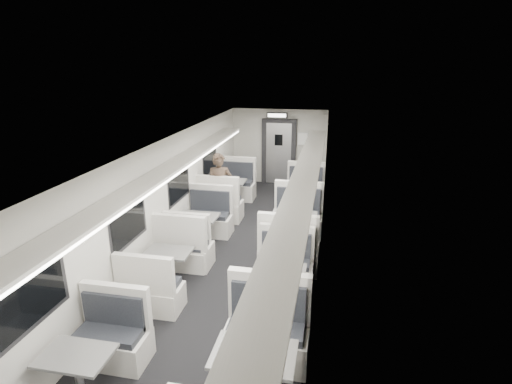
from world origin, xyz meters
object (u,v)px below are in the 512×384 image
at_px(booth_right_d, 254,381).
at_px(passenger, 220,188).
at_px(booth_right_b, 293,232).
at_px(booth_right_c, 279,288).
at_px(vestibule_door, 279,152).
at_px(booth_left_b, 198,232).
at_px(exit_sign, 277,115).
at_px(booth_left_c, 169,268).
at_px(booth_right_a, 303,198).
at_px(booth_left_a, 228,194).
at_px(booth_left_d, 79,378).

relative_size(booth_right_d, passenger, 1.30).
distance_m(booth_right_b, booth_right_d, 4.17).
bearing_deg(booth_right_d, passenger, 109.79).
relative_size(booth_right_c, vestibule_door, 0.95).
relative_size(booth_left_b, booth_right_c, 1.06).
relative_size(booth_right_b, booth_right_d, 1.01).
height_order(booth_left_b, exit_sign, exit_sign).
relative_size(booth_left_b, booth_left_c, 1.08).
bearing_deg(booth_left_b, passenger, 88.22).
xyz_separation_m(booth_left_c, exit_sign, (1.00, 6.10, 1.93)).
bearing_deg(booth_right_a, vestibule_door, 112.12).
bearing_deg(booth_right_c, booth_left_a, 114.82).
height_order(booth_left_a, passenger, passenger).
bearing_deg(booth_right_a, exit_sign, 116.88).
height_order(booth_left_c, booth_left_d, booth_left_c).
bearing_deg(booth_right_a, booth_right_c, -90.00).
xyz_separation_m(booth_left_b, booth_right_d, (2.00, -3.86, 0.02)).
bearing_deg(booth_left_c, vestibule_door, 81.37).
bearing_deg(booth_right_c, booth_right_b, 90.00).
bearing_deg(exit_sign, passenger, -107.56).
distance_m(booth_left_a, passenger, 1.05).
relative_size(booth_left_a, booth_right_d, 0.99).
relative_size(passenger, vestibule_door, 0.82).
xyz_separation_m(booth_left_d, passenger, (0.05, 5.71, 0.52)).
height_order(booth_left_d, booth_right_c, booth_right_c).
xyz_separation_m(booth_left_c, booth_right_d, (2.00, -2.33, 0.05)).
relative_size(booth_left_c, vestibule_door, 0.93).
distance_m(booth_left_a, booth_left_c, 4.04).
relative_size(booth_left_b, booth_right_d, 0.94).
bearing_deg(booth_right_b, booth_right_d, -90.00).
relative_size(booth_right_a, vestibule_door, 1.01).
bearing_deg(vestibule_door, booth_right_d, -83.60).
xyz_separation_m(booth_right_a, booth_right_d, (0.00, -6.46, 0.02)).
bearing_deg(booth_right_c, vestibule_door, 98.27).
distance_m(booth_left_d, booth_right_b, 4.88).
distance_m(booth_left_d, passenger, 5.74).
distance_m(booth_right_c, passenger, 3.94).
distance_m(booth_right_d, passenger, 5.78).
xyz_separation_m(booth_left_a, booth_right_d, (2.00, -6.37, 0.00)).
distance_m(booth_right_a, booth_right_c, 4.42).
bearing_deg(booth_left_a, exit_sign, 64.15).
distance_m(booth_left_d, booth_right_c, 3.07).
bearing_deg(booth_left_a, booth_left_c, -90.00).
distance_m(booth_right_a, booth_right_b, 2.29).
xyz_separation_m(passenger, vestibule_door, (0.95, 3.49, 0.18)).
relative_size(vestibule_door, exit_sign, 3.39).
bearing_deg(booth_left_a, booth_right_d, -72.56).
height_order(booth_right_b, vestibule_door, vestibule_door).
relative_size(booth_left_c, booth_right_c, 0.98).
bearing_deg(passenger, vestibule_door, 58.12).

